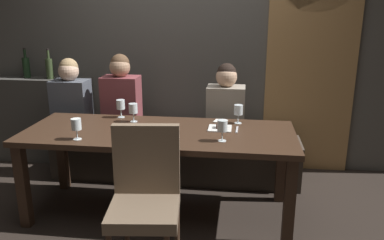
# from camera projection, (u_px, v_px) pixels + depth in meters

# --- Properties ---
(ground) EXTENTS (9.00, 9.00, 0.00)m
(ground) POSITION_uv_depth(u_px,v_px,m) (161.00, 212.00, 3.39)
(ground) COLOR black
(back_wall_tiled) EXTENTS (6.00, 0.12, 3.00)m
(back_wall_tiled) POSITION_uv_depth(u_px,v_px,m) (181.00, 27.00, 4.13)
(back_wall_tiled) COLOR #4C4944
(back_wall_tiled) RESTS_ON ground
(arched_door) EXTENTS (0.90, 0.05, 2.55)m
(arched_door) POSITION_uv_depth(u_px,v_px,m) (313.00, 42.00, 3.93)
(arched_door) COLOR olive
(arched_door) RESTS_ON ground
(back_counter) EXTENTS (1.10, 0.28, 0.95)m
(back_counter) POSITION_uv_depth(u_px,v_px,m) (45.00, 120.00, 4.43)
(back_counter) COLOR #413E3A
(back_counter) RESTS_ON ground
(dining_table) EXTENTS (2.20, 0.84, 0.74)m
(dining_table) POSITION_uv_depth(u_px,v_px,m) (159.00, 141.00, 3.20)
(dining_table) COLOR #342217
(dining_table) RESTS_ON ground
(banquette_bench) EXTENTS (2.50, 0.44, 0.45)m
(banquette_bench) POSITION_uv_depth(u_px,v_px,m) (174.00, 157.00, 3.99)
(banquette_bench) COLOR #312A23
(banquette_bench) RESTS_ON ground
(chair_near_side) EXTENTS (0.49, 0.49, 0.98)m
(chair_near_side) POSITION_uv_depth(u_px,v_px,m) (145.00, 191.00, 2.54)
(chair_near_side) COLOR #3D281C
(chair_near_side) RESTS_ON ground
(diner_redhead) EXTENTS (0.36, 0.24, 0.77)m
(diner_redhead) POSITION_uv_depth(u_px,v_px,m) (71.00, 99.00, 3.94)
(diner_redhead) COLOR #4C515B
(diner_redhead) RESTS_ON banquette_bench
(diner_bearded) EXTENTS (0.36, 0.24, 0.82)m
(diner_bearded) POSITION_uv_depth(u_px,v_px,m) (121.00, 98.00, 3.87)
(diner_bearded) COLOR brown
(diner_bearded) RESTS_ON banquette_bench
(diner_far_end) EXTENTS (0.36, 0.24, 0.75)m
(diner_far_end) POSITION_uv_depth(u_px,v_px,m) (226.00, 105.00, 3.74)
(diner_far_end) COLOR #9E9384
(diner_far_end) RESTS_ON banquette_bench
(wine_bottle_dark_red) EXTENTS (0.08, 0.08, 0.33)m
(wine_bottle_dark_red) POSITION_uv_depth(u_px,v_px,m) (26.00, 67.00, 4.30)
(wine_bottle_dark_red) COLOR black
(wine_bottle_dark_red) RESTS_ON back_counter
(wine_bottle_pale_label) EXTENTS (0.08, 0.08, 0.33)m
(wine_bottle_pale_label) POSITION_uv_depth(u_px,v_px,m) (49.00, 68.00, 4.23)
(wine_bottle_pale_label) COLOR #384728
(wine_bottle_pale_label) RESTS_ON back_counter
(wine_glass_center_back) EXTENTS (0.08, 0.08, 0.16)m
(wine_glass_center_back) POSITION_uv_depth(u_px,v_px,m) (238.00, 111.00, 3.35)
(wine_glass_center_back) COLOR silver
(wine_glass_center_back) RESTS_ON dining_table
(wine_glass_end_right) EXTENTS (0.08, 0.08, 0.16)m
(wine_glass_end_right) POSITION_uv_depth(u_px,v_px,m) (121.00, 105.00, 3.53)
(wine_glass_end_right) COLOR silver
(wine_glass_end_right) RESTS_ON dining_table
(wine_glass_near_left) EXTENTS (0.08, 0.08, 0.16)m
(wine_glass_near_left) POSITION_uv_depth(u_px,v_px,m) (222.00, 127.00, 2.91)
(wine_glass_near_left) COLOR silver
(wine_glass_near_left) RESTS_ON dining_table
(wine_glass_far_left) EXTENTS (0.08, 0.08, 0.16)m
(wine_glass_far_left) POSITION_uv_depth(u_px,v_px,m) (133.00, 109.00, 3.39)
(wine_glass_far_left) COLOR silver
(wine_glass_far_left) RESTS_ON dining_table
(wine_glass_far_right) EXTENTS (0.08, 0.08, 0.16)m
(wine_glass_far_right) POSITION_uv_depth(u_px,v_px,m) (76.00, 125.00, 2.94)
(wine_glass_far_right) COLOR silver
(wine_glass_far_right) RESTS_ON dining_table
(dessert_plate) EXTENTS (0.19, 0.19, 0.05)m
(dessert_plate) POSITION_uv_depth(u_px,v_px,m) (220.00, 127.00, 3.22)
(dessert_plate) COLOR white
(dessert_plate) RESTS_ON dining_table
(fork_on_table) EXTENTS (0.02, 0.17, 0.01)m
(fork_on_table) POSITION_uv_depth(u_px,v_px,m) (237.00, 130.00, 3.20)
(fork_on_table) COLOR silver
(fork_on_table) RESTS_ON dining_table
(folded_napkin) EXTENTS (0.13, 0.12, 0.01)m
(folded_napkin) POSITION_uv_depth(u_px,v_px,m) (221.00, 121.00, 3.43)
(folded_napkin) COLOR silver
(folded_napkin) RESTS_ON dining_table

